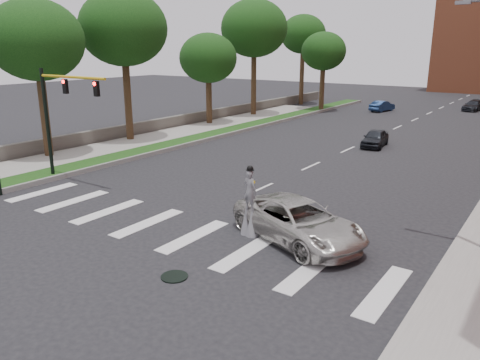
# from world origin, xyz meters

# --- Properties ---
(ground_plane) EXTENTS (160.00, 160.00, 0.00)m
(ground_plane) POSITION_xyz_m (0.00, 0.00, 0.00)
(ground_plane) COLOR black
(ground_plane) RESTS_ON ground
(grass_median) EXTENTS (2.00, 60.00, 0.25)m
(grass_median) POSITION_xyz_m (-11.50, 20.00, 0.12)
(grass_median) COLOR #173E11
(grass_median) RESTS_ON ground
(median_curb) EXTENTS (0.20, 60.00, 0.28)m
(median_curb) POSITION_xyz_m (-10.45, 20.00, 0.14)
(median_curb) COLOR gray
(median_curb) RESTS_ON ground
(sidewalk_left) EXTENTS (4.00, 60.00, 0.18)m
(sidewalk_left) POSITION_xyz_m (-14.50, 10.00, 0.09)
(sidewalk_left) COLOR gray
(sidewalk_left) RESTS_ON ground
(stone_wall) EXTENTS (0.50, 56.00, 1.10)m
(stone_wall) POSITION_xyz_m (-17.00, 22.00, 0.55)
(stone_wall) COLOR #514C45
(stone_wall) RESTS_ON ground
(manhole) EXTENTS (0.90, 0.90, 0.04)m
(manhole) POSITION_xyz_m (3.00, -2.00, 0.02)
(manhole) COLOR black
(manhole) RESTS_ON ground
(traffic_signal) EXTENTS (5.30, 0.23, 6.20)m
(traffic_signal) POSITION_xyz_m (-9.78, 3.00, 4.15)
(traffic_signal) COLOR black
(traffic_signal) RESTS_ON ground
(stilt_performer) EXTENTS (0.84, 0.57, 2.89)m
(stilt_performer) POSITION_xyz_m (3.04, 2.42, 1.11)
(stilt_performer) COLOR #382616
(stilt_performer) RESTS_ON ground
(suv_crossing) EXTENTS (6.39, 4.62, 1.62)m
(suv_crossing) POSITION_xyz_m (4.91, 3.00, 0.81)
(suv_crossing) COLOR #B8B4AD
(suv_crossing) RESTS_ON ground
(car_near) EXTENTS (1.97, 3.97, 1.30)m
(car_near) POSITION_xyz_m (1.22, 22.26, 0.65)
(car_near) COLOR black
(car_near) RESTS_ON ground
(car_mid) EXTENTS (2.04, 3.94, 1.24)m
(car_mid) POSITION_xyz_m (-4.98, 42.38, 0.62)
(car_mid) COLOR navy
(car_mid) RESTS_ON ground
(car_far) EXTENTS (2.19, 4.29, 1.19)m
(car_far) POSITION_xyz_m (3.72, 49.08, 0.60)
(car_far) COLOR black
(car_far) RESTS_ON ground
(tree_1) EXTENTS (6.08, 6.08, 10.29)m
(tree_1) POSITION_xyz_m (-15.75, 5.92, 7.66)
(tree_1) COLOR #382616
(tree_1) RESTS_ON ground
(tree_2) EXTENTS (6.66, 6.66, 11.48)m
(tree_2) POSITION_xyz_m (-15.63, 13.13, 8.60)
(tree_2) COLOR #382616
(tree_2) RESTS_ON ground
(tree_3) EXTENTS (5.41, 5.41, 8.58)m
(tree_3) POSITION_xyz_m (-15.57, 23.25, 6.23)
(tree_3) COLOR #382616
(tree_3) RESTS_ON ground
(tree_4) EXTENTS (6.99, 6.99, 12.11)m
(tree_4) POSITION_xyz_m (-15.30, 30.66, 9.10)
(tree_4) COLOR #382616
(tree_4) RESTS_ON ground
(tree_5) EXTENTS (5.70, 5.70, 11.25)m
(tree_5) POSITION_xyz_m (-15.99, 43.08, 8.75)
(tree_5) COLOR #382616
(tree_5) RESTS_ON ground
(tree_6) EXTENTS (5.09, 5.09, 8.98)m
(tree_6) POSITION_xyz_m (-10.99, 38.61, 6.75)
(tree_6) COLOR #382616
(tree_6) RESTS_ON ground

